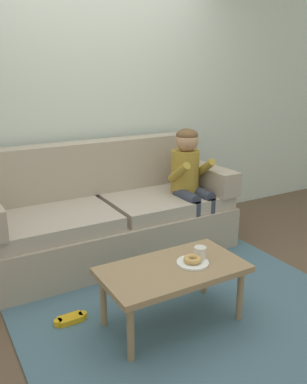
# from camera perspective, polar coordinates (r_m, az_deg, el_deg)

# --- Properties ---
(ground) EXTENTS (10.00, 10.00, 0.00)m
(ground) POSITION_cam_1_polar(r_m,az_deg,el_deg) (3.17, 1.75, -13.83)
(ground) COLOR brown
(wall_back) EXTENTS (8.00, 0.10, 2.80)m
(wall_back) POSITION_cam_1_polar(r_m,az_deg,el_deg) (3.98, -8.97, 13.60)
(wall_back) COLOR beige
(wall_back) RESTS_ON ground
(area_rug) EXTENTS (2.27, 1.96, 0.01)m
(area_rug) POSITION_cam_1_polar(r_m,az_deg,el_deg) (2.99, 4.36, -15.83)
(area_rug) COLOR #476675
(area_rug) RESTS_ON ground
(couch) EXTENTS (2.23, 0.90, 0.98)m
(couch) POSITION_cam_1_polar(r_m,az_deg,el_deg) (3.66, -6.65, -3.47)
(couch) COLOR tan
(couch) RESTS_ON ground
(coffee_table) EXTENTS (0.93, 0.51, 0.41)m
(coffee_table) POSITION_cam_1_polar(r_m,az_deg,el_deg) (2.66, 2.72, -11.35)
(coffee_table) COLOR #937551
(coffee_table) RESTS_ON ground
(person_child) EXTENTS (0.34, 0.58, 1.10)m
(person_child) POSITION_cam_1_polar(r_m,az_deg,el_deg) (3.74, 5.09, 2.16)
(person_child) COLOR olive
(person_child) RESTS_ON ground
(plate) EXTENTS (0.21, 0.21, 0.01)m
(plate) POSITION_cam_1_polar(r_m,az_deg,el_deg) (2.68, 5.50, -9.83)
(plate) COLOR white
(plate) RESTS_ON coffee_table
(donut) EXTENTS (0.16, 0.16, 0.04)m
(donut) POSITION_cam_1_polar(r_m,az_deg,el_deg) (2.67, 5.51, -9.35)
(donut) COLOR tan
(donut) RESTS_ON plate
(mug) EXTENTS (0.08, 0.08, 0.09)m
(mug) POSITION_cam_1_polar(r_m,az_deg,el_deg) (2.73, 6.54, -8.53)
(mug) COLOR silver
(mug) RESTS_ON coffee_table
(toy_controller) EXTENTS (0.23, 0.09, 0.05)m
(toy_controller) POSITION_cam_1_polar(r_m,az_deg,el_deg) (2.88, -11.52, -17.12)
(toy_controller) COLOR gold
(toy_controller) RESTS_ON ground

